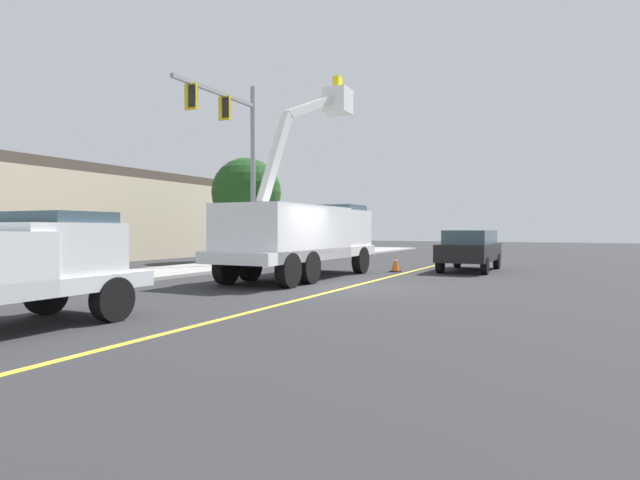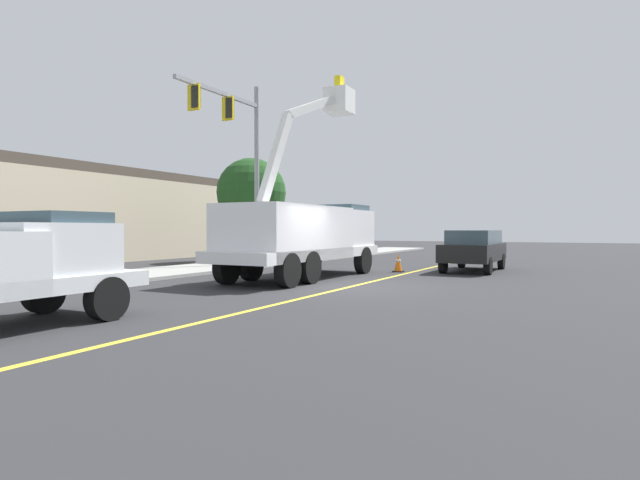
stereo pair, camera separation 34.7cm
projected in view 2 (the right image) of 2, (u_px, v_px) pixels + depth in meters
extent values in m
plane|color=#2D2D30|center=(349.00, 287.00, 15.55)|extent=(120.00, 120.00, 0.00)
cube|color=#9E9E99|center=(146.00, 274.00, 19.44)|extent=(60.03, 4.21, 0.12)
cube|color=yellow|center=(349.00, 287.00, 15.55)|extent=(50.00, 0.67, 0.01)
cube|color=white|center=(302.00, 253.00, 18.30)|extent=(8.22, 2.58, 0.36)
cube|color=white|center=(334.00, 231.00, 20.61)|extent=(2.65, 2.38, 1.60)
cube|color=#384C56|center=(337.00, 213.00, 20.77)|extent=(1.83, 2.12, 0.64)
cube|color=white|center=(287.00, 233.00, 17.41)|extent=(5.27, 2.55, 1.80)
cube|color=white|center=(276.00, 157.00, 16.51)|extent=(1.46, 0.58, 3.01)
cube|color=white|center=(315.00, 105.00, 17.98)|extent=(2.84, 0.89, 1.37)
cube|color=white|center=(339.00, 101.00, 19.02)|extent=(0.90, 0.90, 0.90)
cube|color=yellow|center=(339.00, 85.00, 19.01)|extent=(0.36, 0.24, 0.60)
cylinder|color=black|center=(313.00, 259.00, 21.37)|extent=(1.04, 0.35, 1.04)
cylinder|color=black|center=(363.00, 260.00, 20.32)|extent=(1.04, 0.35, 1.04)
cylinder|color=black|center=(251.00, 265.00, 17.52)|extent=(1.04, 0.35, 1.04)
cylinder|color=black|center=(309.00, 267.00, 16.48)|extent=(1.04, 0.35, 1.04)
cylinder|color=black|center=(227.00, 268.00, 16.36)|extent=(1.04, 0.35, 1.04)
cylinder|color=black|center=(288.00, 270.00, 15.32)|extent=(1.04, 0.35, 1.04)
cube|color=silver|center=(44.00, 252.00, 9.71)|extent=(2.04, 1.95, 1.10)
cube|color=#384C56|center=(54.00, 227.00, 9.87)|extent=(1.36, 1.78, 0.56)
cylinder|color=black|center=(44.00, 293.00, 10.71)|extent=(0.84, 0.31, 0.84)
cylinder|color=black|center=(107.00, 299.00, 9.83)|extent=(0.84, 0.31, 0.84)
cube|color=black|center=(474.00, 252.00, 21.52)|extent=(4.82, 1.95, 0.70)
cube|color=#384C56|center=(475.00, 237.00, 21.64)|extent=(3.47, 1.71, 0.60)
cylinder|color=black|center=(488.00, 266.00, 19.68)|extent=(0.68, 0.25, 0.68)
cylinder|color=black|center=(443.00, 265.00, 20.48)|extent=(0.68, 0.25, 0.68)
cylinder|color=black|center=(501.00, 261.00, 22.57)|extent=(0.68, 0.25, 0.68)
cylinder|color=black|center=(462.00, 260.00, 23.37)|extent=(0.68, 0.25, 0.68)
cube|color=black|center=(398.00, 271.00, 21.07)|extent=(0.40, 0.40, 0.04)
cone|color=orange|center=(398.00, 262.00, 21.06)|extent=(0.32, 0.32, 0.71)
cylinder|color=white|center=(398.00, 260.00, 21.06)|extent=(0.20, 0.20, 0.08)
cylinder|color=gray|center=(257.00, 177.00, 24.05)|extent=(0.22, 0.22, 8.30)
cube|color=gray|center=(220.00, 93.00, 21.62)|extent=(5.33, 0.21, 0.16)
cube|color=gold|center=(228.00, 109.00, 22.10)|extent=(0.13, 0.56, 1.00)
cube|color=black|center=(230.00, 108.00, 22.06)|extent=(0.20, 0.32, 0.84)
cube|color=gold|center=(194.00, 97.00, 20.22)|extent=(0.13, 0.56, 1.00)
cube|color=black|center=(196.00, 97.00, 20.17)|extent=(0.20, 0.32, 0.84)
cylinder|color=brown|center=(251.00, 239.00, 28.01)|extent=(0.32, 0.32, 2.40)
sphere|color=#1E471C|center=(251.00, 193.00, 27.96)|extent=(3.72, 3.72, 3.72)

